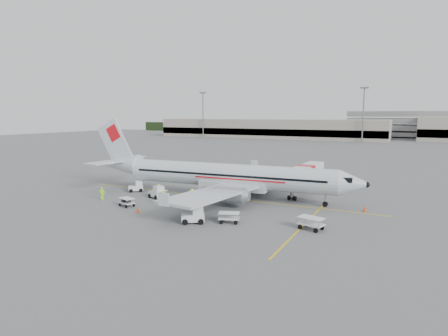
{
  "coord_description": "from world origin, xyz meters",
  "views": [
    {
      "loc": [
        23.37,
        -44.45,
        11.22
      ],
      "look_at": [
        0.0,
        2.0,
        3.8
      ],
      "focal_mm": 30.0,
      "sensor_mm": 36.0,
      "label": 1
    }
  ],
  "objects_px": {
    "tug_mid": "(157,192)",
    "tug_aft": "(136,186)",
    "belt_loader": "(198,190)",
    "jet_bridge": "(305,179)",
    "aircraft": "(228,159)",
    "tug_fore": "(193,214)"
  },
  "relations": [
    {
      "from": "tug_aft",
      "to": "tug_fore",
      "type": "bearing_deg",
      "value": -71.82
    },
    {
      "from": "tug_aft",
      "to": "belt_loader",
      "type": "bearing_deg",
      "value": -39.64
    },
    {
      "from": "belt_loader",
      "to": "tug_aft",
      "type": "xyz_separation_m",
      "value": [
        -10.65,
        0.0,
        -0.35
      ]
    },
    {
      "from": "tug_fore",
      "to": "tug_mid",
      "type": "xyz_separation_m",
      "value": [
        -10.56,
        7.87,
        -0.05
      ]
    },
    {
      "from": "tug_mid",
      "to": "tug_aft",
      "type": "xyz_separation_m",
      "value": [
        -5.41,
        2.18,
        -0.07
      ]
    },
    {
      "from": "tug_mid",
      "to": "tug_aft",
      "type": "height_order",
      "value": "tug_mid"
    },
    {
      "from": "tug_mid",
      "to": "belt_loader",
      "type": "bearing_deg",
      "value": 43.22
    },
    {
      "from": "jet_bridge",
      "to": "belt_loader",
      "type": "distance_m",
      "value": 15.77
    },
    {
      "from": "jet_bridge",
      "to": "tug_fore",
      "type": "distance_m",
      "value": 21.48
    },
    {
      "from": "jet_bridge",
      "to": "tug_aft",
      "type": "xyz_separation_m",
      "value": [
        -22.48,
        -10.39,
        -1.2
      ]
    },
    {
      "from": "belt_loader",
      "to": "jet_bridge",
      "type": "bearing_deg",
      "value": 59.99
    },
    {
      "from": "jet_bridge",
      "to": "tug_mid",
      "type": "xyz_separation_m",
      "value": [
        -17.07,
        -12.57,
        -1.13
      ]
    },
    {
      "from": "belt_loader",
      "to": "tug_mid",
      "type": "relative_size",
      "value": 1.88
    },
    {
      "from": "tug_fore",
      "to": "jet_bridge",
      "type": "bearing_deg",
      "value": 41.61
    },
    {
      "from": "belt_loader",
      "to": "tug_aft",
      "type": "bearing_deg",
      "value": -161.3
    },
    {
      "from": "tug_aft",
      "to": "aircraft",
      "type": "bearing_deg",
      "value": -30.3
    },
    {
      "from": "tug_aft",
      "to": "jet_bridge",
      "type": "bearing_deg",
      "value": -14.82
    },
    {
      "from": "jet_bridge",
      "to": "tug_mid",
      "type": "distance_m",
      "value": 21.23
    },
    {
      "from": "aircraft",
      "to": "tug_mid",
      "type": "height_order",
      "value": "aircraft"
    },
    {
      "from": "aircraft",
      "to": "jet_bridge",
      "type": "relative_size",
      "value": 2.5
    },
    {
      "from": "belt_loader",
      "to": "tug_aft",
      "type": "relative_size",
      "value": 2.04
    },
    {
      "from": "jet_bridge",
      "to": "tug_fore",
      "type": "relative_size",
      "value": 6.42
    }
  ]
}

